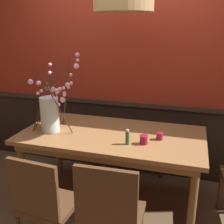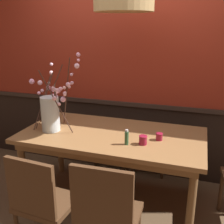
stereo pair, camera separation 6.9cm
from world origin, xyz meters
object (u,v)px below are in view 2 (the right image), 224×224
(chair_far_side_left, at_px, (114,124))
(candle_holder_nearer_edge, at_px, (159,136))
(dining_table, at_px, (112,141))
(candle_holder_nearer_center, at_px, (143,140))
(vase_with_blossoms, at_px, (51,111))
(chair_near_side_right, at_px, (106,213))
(chair_near_side_left, at_px, (41,201))
(chair_far_side_right, at_px, (153,130))
(condiment_bottle, at_px, (127,138))

(chair_far_side_left, xyz_separation_m, candle_holder_nearer_edge, (0.74, -0.92, 0.28))
(dining_table, bearing_deg, candle_holder_nearer_center, -25.70)
(dining_table, relative_size, vase_with_blossoms, 2.36)
(dining_table, bearing_deg, candle_holder_nearer_edge, -3.01)
(chair_near_side_right, bearing_deg, vase_with_blossoms, 138.19)
(chair_near_side_right, distance_m, candle_holder_nearer_center, 0.76)
(chair_near_side_left, relative_size, candle_holder_nearer_edge, 12.94)
(chair_far_side_right, height_order, chair_near_side_right, chair_near_side_right)
(candle_holder_nearer_center, bearing_deg, vase_with_blossoms, 175.79)
(dining_table, height_order, vase_with_blossoms, vase_with_blossoms)
(chair_near_side_left, height_order, condiment_bottle, condiment_bottle)
(candle_holder_nearer_center, bearing_deg, candle_holder_nearer_edge, 49.15)
(dining_table, distance_m, chair_near_side_left, 0.94)
(dining_table, height_order, chair_near_side_right, chair_near_side_right)
(dining_table, height_order, candle_holder_nearer_center, candle_holder_nearer_center)
(chair_far_side_left, bearing_deg, condiment_bottle, -66.89)
(chair_far_side_right, xyz_separation_m, vase_with_blossoms, (-0.89, -0.96, 0.45))
(chair_near_side_left, height_order, candle_holder_nearer_center, chair_near_side_left)
(chair_near_side_right, xyz_separation_m, chair_far_side_left, (-0.51, 1.77, 0.00))
(candle_holder_nearer_center, xyz_separation_m, condiment_bottle, (-0.14, -0.05, 0.02))
(chair_near_side_left, relative_size, vase_with_blossoms, 1.18)
(vase_with_blossoms, bearing_deg, chair_far_side_left, 70.56)
(condiment_bottle, bearing_deg, chair_far_side_right, 86.67)
(candle_holder_nearer_edge, bearing_deg, dining_table, 176.99)
(dining_table, relative_size, chair_near_side_right, 1.93)
(chair_far_side_left, relative_size, condiment_bottle, 6.56)
(vase_with_blossoms, distance_m, condiment_bottle, 0.85)
(chair_far_side_left, height_order, vase_with_blossoms, vase_with_blossoms)
(condiment_bottle, bearing_deg, vase_with_blossoms, 171.70)
(chair_far_side_right, relative_size, candle_holder_nearer_edge, 13.22)
(chair_near_side_right, bearing_deg, dining_table, 105.64)
(chair_far_side_right, distance_m, vase_with_blossoms, 1.39)
(candle_holder_nearer_center, bearing_deg, chair_far_side_right, 94.25)
(chair_far_side_right, xyz_separation_m, candle_holder_nearer_center, (0.08, -1.03, 0.29))
(chair_near_side_right, bearing_deg, chair_far_side_right, 88.99)
(chair_far_side_left, bearing_deg, chair_near_side_right, -73.91)
(dining_table, distance_m, chair_near_side_right, 0.92)
(chair_far_side_right, height_order, condiment_bottle, chair_far_side_right)
(chair_near_side_left, xyz_separation_m, candle_holder_nearer_edge, (0.76, 0.85, 0.30))
(chair_near_side_right, bearing_deg, chair_far_side_left, 106.09)
(candle_holder_nearer_center, distance_m, candle_holder_nearer_edge, 0.19)
(chair_far_side_left, bearing_deg, chair_far_side_right, -3.57)
(chair_far_side_left, relative_size, vase_with_blossoms, 1.22)
(chair_far_side_right, bearing_deg, condiment_bottle, -93.33)
(chair_near_side_right, relative_size, chair_near_side_left, 1.04)
(chair_far_side_right, bearing_deg, chair_far_side_left, 176.43)
(chair_near_side_right, distance_m, vase_with_blossoms, 1.24)
(dining_table, bearing_deg, vase_with_blossoms, -171.06)
(dining_table, relative_size, condiment_bottle, 12.69)
(chair_far_side_left, xyz_separation_m, candle_holder_nearer_center, (0.62, -1.07, 0.29))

